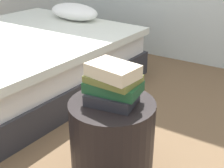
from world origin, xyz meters
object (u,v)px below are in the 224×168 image
side_table (112,144)px  book_olive (113,79)px  book_charcoal (111,98)px  book_forest (114,87)px  bed (13,63)px  book_cream (112,71)px

side_table → book_olive: 0.36m
book_charcoal → book_forest: (0.01, 0.01, 0.05)m
book_charcoal → book_forest: size_ratio=0.88×
side_table → bed: bearing=158.7°
side_table → book_cream: (0.01, -0.00, 0.41)m
book_charcoal → book_olive: book_olive is taller
bed → side_table: bed is taller
bed → book_olive: size_ratio=9.06×
book_forest → book_cream: 0.09m
book_charcoal → book_olive: (0.00, 0.01, 0.10)m
side_table → book_charcoal: bearing=-145.1°
book_charcoal → book_olive: size_ratio=0.97×
book_charcoal → book_olive: 0.10m
side_table → book_charcoal: (-0.00, -0.00, 0.27)m
book_charcoal → book_cream: 0.14m
bed → book_charcoal: size_ratio=9.36×
bed → book_forest: (1.33, -0.51, 0.32)m
book_charcoal → bed: bearing=149.2°
bed → side_table: size_ratio=4.42×
book_forest → book_olive: 0.04m
bed → book_charcoal: 1.45m
book_forest → book_cream: size_ratio=1.13×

